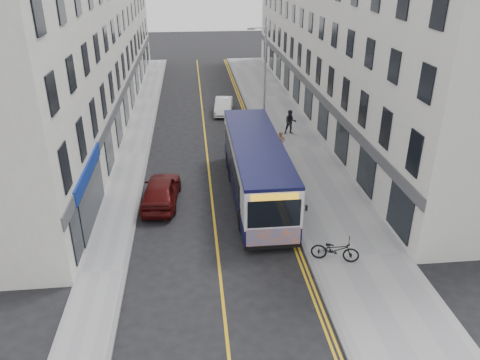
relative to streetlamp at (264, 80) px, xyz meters
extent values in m
plane|color=black|center=(-4.17, -14.00, -4.38)|extent=(140.00, 140.00, 0.00)
cube|color=gray|center=(2.08, -2.00, -4.32)|extent=(4.50, 64.00, 0.12)
cube|color=gray|center=(-9.17, -2.00, -4.32)|extent=(2.00, 64.00, 0.12)
cube|color=slate|center=(-0.17, -2.00, -4.32)|extent=(0.18, 64.00, 0.13)
cube|color=slate|center=(-8.17, -2.00, -4.32)|extent=(0.18, 64.00, 0.13)
cube|color=gold|center=(-4.17, -2.00, -4.38)|extent=(0.12, 64.00, 0.01)
cube|color=gold|center=(-0.62, -2.00, -4.38)|extent=(0.10, 64.00, 0.01)
cube|color=gold|center=(-0.42, -2.00, -4.38)|extent=(0.10, 64.00, 0.01)
cube|color=silver|center=(7.33, 7.00, 2.12)|extent=(6.00, 46.00, 13.00)
cube|color=silver|center=(-13.17, 7.00, 2.12)|extent=(6.00, 46.00, 13.00)
cylinder|color=gray|center=(0.08, 0.00, -0.38)|extent=(0.14, 0.14, 8.00)
cylinder|color=gray|center=(-0.42, 0.00, 3.52)|extent=(1.00, 0.08, 0.08)
cube|color=gray|center=(-0.92, 0.00, 3.47)|extent=(0.50, 0.18, 0.12)
cube|color=black|center=(-1.71, -8.92, -3.55)|extent=(2.59, 11.39, 0.93)
cube|color=silver|center=(-1.71, -8.92, -2.16)|extent=(2.59, 11.39, 1.86)
cube|color=black|center=(-1.71, -8.92, -1.14)|extent=(2.61, 11.39, 0.17)
cube|color=black|center=(-3.02, -8.30, -2.36)|extent=(0.04, 8.90, 1.19)
cube|color=black|center=(-0.40, -8.30, -2.36)|extent=(0.04, 8.90, 1.19)
cube|color=black|center=(-1.71, -14.64, -2.26)|extent=(2.33, 0.04, 1.29)
cube|color=#DB5C12|center=(-1.71, -14.64, -3.50)|extent=(2.43, 0.04, 0.98)
cube|color=gold|center=(-1.71, -14.65, -1.43)|extent=(2.07, 0.04, 0.29)
cylinder|color=black|center=(-2.88, -12.34, -3.86)|extent=(0.29, 1.04, 1.04)
cylinder|color=black|center=(-0.54, -12.34, -3.86)|extent=(0.29, 1.04, 1.04)
cylinder|color=black|center=(-2.88, -6.65, -3.86)|extent=(0.29, 1.04, 1.04)
cylinder|color=black|center=(-0.54, -6.65, -3.86)|extent=(0.29, 1.04, 1.04)
cylinder|color=black|center=(-2.88, -4.78, -3.86)|extent=(0.29, 1.04, 1.04)
cylinder|color=black|center=(-0.54, -4.78, -3.86)|extent=(0.29, 1.04, 1.04)
imported|color=black|center=(0.87, -15.47, -3.72)|extent=(2.21, 1.33, 1.09)
imported|color=#9A6A46|center=(0.68, -3.44, -3.41)|extent=(0.73, 0.61, 1.70)
imported|color=black|center=(2.19, 0.72, -3.35)|extent=(0.91, 0.72, 1.83)
imported|color=white|center=(-2.37, 6.71, -3.73)|extent=(1.90, 4.11, 1.30)
imported|color=#460B0B|center=(-6.91, -9.17, -3.60)|extent=(2.22, 4.73, 1.57)
camera|label=1|loc=(-5.01, -31.94, 7.76)|focal=35.00mm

